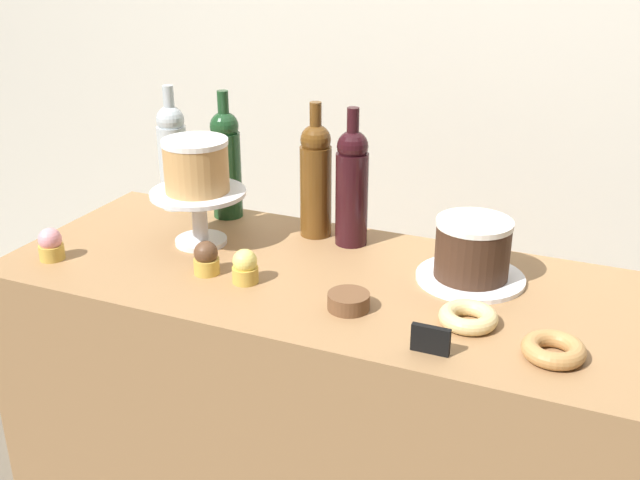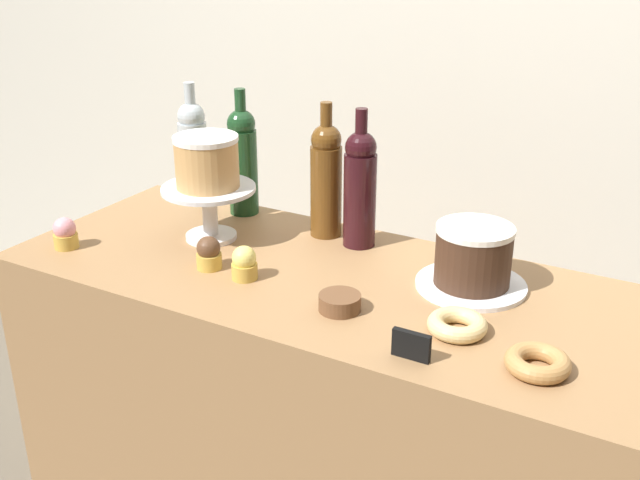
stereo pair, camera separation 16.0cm
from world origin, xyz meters
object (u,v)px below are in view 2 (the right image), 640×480
(cupcake_strawberry, at_px, (65,234))
(cupcake_chocolate, at_px, (209,253))
(cake_stand_pedestal, at_px, (209,203))
(wine_bottle_green, at_px, (243,159))
(cookie_stack, at_px, (340,302))
(wine_bottle_amber, at_px, (326,178))
(price_sign_chalkboard, at_px, (411,345))
(wine_bottle_dark_red, at_px, (362,187))
(donut_glazed, at_px, (457,325))
(white_layer_cake, at_px, (207,162))
(cupcake_lemon, at_px, (244,263))
(chocolate_round_cake, at_px, (473,255))
(wine_bottle_clear, at_px, (193,151))
(donut_maple, at_px, (538,363))

(cupcake_strawberry, bearing_deg, cupcake_chocolate, 11.39)
(cake_stand_pedestal, relative_size, cupcake_strawberry, 2.99)
(wine_bottle_green, xyz_separation_m, cookie_stack, (0.47, -0.35, -0.13))
(wine_bottle_green, height_order, cupcake_strawberry, wine_bottle_green)
(wine_bottle_amber, relative_size, price_sign_chalkboard, 4.65)
(wine_bottle_dark_red, height_order, donut_glazed, wine_bottle_dark_red)
(wine_bottle_amber, bearing_deg, cookie_stack, -57.04)
(wine_bottle_green, relative_size, wine_bottle_dark_red, 1.00)
(white_layer_cake, height_order, cupcake_lemon, white_layer_cake)
(cupcake_lemon, bearing_deg, wine_bottle_dark_red, 64.81)
(cupcake_chocolate, bearing_deg, cupcake_lemon, -2.89)
(cupcake_lemon, xyz_separation_m, cupcake_strawberry, (-0.46, -0.07, 0.00))
(donut_glazed, bearing_deg, white_layer_cake, 168.23)
(donut_glazed, bearing_deg, wine_bottle_green, 155.13)
(chocolate_round_cake, xyz_separation_m, wine_bottle_dark_red, (-0.30, 0.09, 0.07))
(cupcake_chocolate, bearing_deg, cake_stand_pedestal, 125.63)
(cupcake_lemon, bearing_deg, donut_glazed, 0.36)
(wine_bottle_amber, bearing_deg, white_layer_cake, -145.13)
(cake_stand_pedestal, bearing_deg, wine_bottle_clear, 135.45)
(wine_bottle_dark_red, xyz_separation_m, cupcake_chocolate, (-0.23, -0.28, -0.11))
(wine_bottle_clear, xyz_separation_m, cookie_stack, (0.63, -0.36, -0.13))
(price_sign_chalkboard, bearing_deg, cupcake_strawberry, 176.50)
(white_layer_cake, relative_size, wine_bottle_dark_red, 0.46)
(chocolate_round_cake, distance_m, donut_maple, 0.33)
(cupcake_lemon, relative_size, donut_maple, 0.66)
(chocolate_round_cake, bearing_deg, cupcake_lemon, -155.66)
(cupcake_chocolate, xyz_separation_m, cookie_stack, (0.34, -0.03, -0.02))
(chocolate_round_cake, height_order, cupcake_lemon, chocolate_round_cake)
(chocolate_round_cake, distance_m, cookie_stack, 0.30)
(white_layer_cake, relative_size, wine_bottle_clear, 0.46)
(cupcake_chocolate, relative_size, cupcake_strawberry, 1.00)
(cookie_stack, bearing_deg, donut_glazed, 7.20)
(wine_bottle_amber, relative_size, cupcake_strawberry, 4.38)
(wine_bottle_green, height_order, cookie_stack, wine_bottle_green)
(donut_maple, bearing_deg, donut_glazed, 160.76)
(wine_bottle_dark_red, height_order, donut_maple, wine_bottle_dark_red)
(white_layer_cake, relative_size, cupcake_chocolate, 2.03)
(wine_bottle_clear, distance_m, cookie_stack, 0.73)
(chocolate_round_cake, xyz_separation_m, cupcake_chocolate, (-0.53, -0.19, -0.04))
(cupcake_strawberry, height_order, price_sign_chalkboard, cupcake_strawberry)
(wine_bottle_amber, bearing_deg, wine_bottle_dark_red, -9.33)
(wine_bottle_green, height_order, donut_maple, wine_bottle_green)
(wine_bottle_amber, height_order, wine_bottle_green, same)
(donut_glazed, relative_size, price_sign_chalkboard, 1.60)
(cake_stand_pedestal, height_order, wine_bottle_clear, wine_bottle_clear)
(price_sign_chalkboard, bearing_deg, cookie_stack, 153.35)
(cupcake_chocolate, relative_size, donut_maple, 0.66)
(cake_stand_pedestal, xyz_separation_m, cupcake_chocolate, (0.10, -0.14, -0.05))
(wine_bottle_clear, bearing_deg, white_layer_cake, -44.55)
(wine_bottle_green, bearing_deg, wine_bottle_amber, -5.92)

